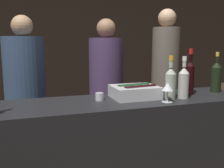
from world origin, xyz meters
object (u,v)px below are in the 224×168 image
object	(u,v)px
person_blond_tee	(26,90)
ice_bin_with_bottles	(135,91)
champagne_bottle	(216,76)
person_grey_polo	(165,76)
red_wine_bottle_tall	(190,76)
white_wine_bottle	(184,81)
person_in_hoodie	(106,86)
rose_wine_bottle	(170,81)
candle_votive	(99,97)
wine_glass	(168,88)

from	to	relation	value
person_blond_tee	ice_bin_with_bottles	bearing A→B (deg)	-101.67
champagne_bottle	person_grey_polo	size ratio (longest dim) A/B	0.19
red_wine_bottle_tall	white_wine_bottle	distance (m)	0.17
person_grey_polo	white_wine_bottle	bearing A→B (deg)	73.30
white_wine_bottle	person_in_hoodie	distance (m)	1.13
red_wine_bottle_tall	person_in_hoodie	bearing A→B (deg)	113.45
person_in_hoodie	person_grey_polo	distance (m)	0.73
rose_wine_bottle	person_blond_tee	size ratio (longest dim) A/B	0.20
person_in_hoodie	person_grey_polo	world-z (taller)	person_grey_polo
ice_bin_with_bottles	rose_wine_bottle	bearing A→B (deg)	-27.71
candle_votive	person_in_hoodie	xyz separation A→B (m)	(0.34, 0.95, -0.09)
wine_glass	person_in_hoodie	xyz separation A→B (m)	(-0.11, 1.16, -0.17)
person_grey_polo	rose_wine_bottle	bearing A→B (deg)	68.01
candle_votive	red_wine_bottle_tall	world-z (taller)	red_wine_bottle_tall
person_grey_polo	candle_votive	bearing A→B (deg)	46.02
red_wine_bottle_tall	person_in_hoodie	size ratio (longest dim) A/B	0.23
wine_glass	candle_votive	distance (m)	0.50
person_in_hoodie	person_blond_tee	world-z (taller)	person_blond_tee
ice_bin_with_bottles	rose_wine_bottle	size ratio (longest dim) A/B	1.05
champagne_bottle	person_blond_tee	world-z (taller)	person_blond_tee
red_wine_bottle_tall	person_blond_tee	size ratio (longest dim) A/B	0.22
person_in_hoodie	champagne_bottle	bearing A→B (deg)	33.41
person_in_hoodie	wine_glass	bearing A→B (deg)	1.97
wine_glass	person_in_hoodie	bearing A→B (deg)	95.23
white_wine_bottle	rose_wine_bottle	world-z (taller)	rose_wine_bottle
red_wine_bottle_tall	white_wine_bottle	world-z (taller)	red_wine_bottle_tall
white_wine_bottle	person_in_hoodie	world-z (taller)	person_in_hoodie
red_wine_bottle_tall	person_grey_polo	bearing A→B (deg)	71.75
person_grey_polo	ice_bin_with_bottles	bearing A→B (deg)	54.91
champagne_bottle	person_grey_polo	xyz separation A→B (m)	(0.01, 0.88, -0.11)
red_wine_bottle_tall	wine_glass	bearing A→B (deg)	-149.21
white_wine_bottle	rose_wine_bottle	bearing A→B (deg)	175.90
wine_glass	red_wine_bottle_tall	size ratio (longest dim) A/B	0.37
red_wine_bottle_tall	champagne_bottle	xyz separation A→B (m)	(0.28, 0.02, -0.02)
red_wine_bottle_tall	rose_wine_bottle	distance (m)	0.26
wine_glass	champagne_bottle	distance (m)	0.63
white_wine_bottle	rose_wine_bottle	size ratio (longest dim) A/B	0.97
ice_bin_with_bottles	person_blond_tee	bearing A→B (deg)	131.66
white_wine_bottle	ice_bin_with_bottles	bearing A→B (deg)	159.18
rose_wine_bottle	person_grey_polo	distance (m)	1.14
champagne_bottle	rose_wine_bottle	xyz separation A→B (m)	(-0.52, -0.12, -0.00)
person_in_hoodie	rose_wine_bottle	bearing A→B (deg)	6.33
ice_bin_with_bottles	rose_wine_bottle	world-z (taller)	rose_wine_bottle
candle_votive	white_wine_bottle	xyz separation A→B (m)	(0.63, -0.13, 0.10)
red_wine_bottle_tall	person_blond_tee	xyz separation A→B (m)	(-1.29, 0.94, -0.21)
person_in_hoodie	person_blond_tee	size ratio (longest dim) A/B	1.00
rose_wine_bottle	person_grey_polo	bearing A→B (deg)	61.76
person_blond_tee	person_grey_polo	distance (m)	1.59
candle_votive	person_blond_tee	xyz separation A→B (m)	(-0.53, 0.92, -0.09)
red_wine_bottle_tall	rose_wine_bottle	size ratio (longest dim) A/B	1.14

